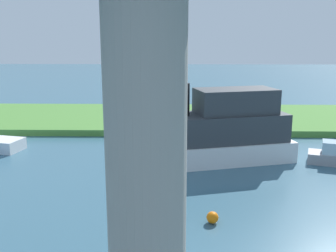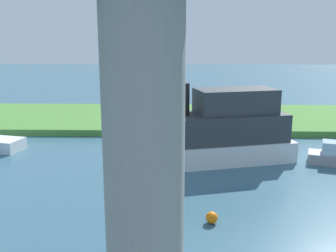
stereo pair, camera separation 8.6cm
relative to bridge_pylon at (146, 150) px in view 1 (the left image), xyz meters
name	(u,v)px [view 1 (the left image)]	position (x,y,z in m)	size (l,w,h in m)	color
ground_plane	(163,137)	(0.35, -20.00, -4.81)	(160.00, 160.00, 0.00)	#386075
grassy_bank	(165,118)	(0.35, -26.00, -4.56)	(80.00, 12.00, 0.50)	#4C8438
bridge_pylon	(146,150)	(0.00, 0.00, 0.00)	(2.04, 2.04, 9.62)	#9E998E
person_on_bank	(140,114)	(2.36, -22.76, -3.61)	(0.38, 0.38, 1.39)	#2D334C
mooring_post	(284,124)	(-9.18, -21.04, -3.96)	(0.20, 0.20, 0.70)	brown
motorboat_white	(220,132)	(-3.41, -14.16, -3.00)	(10.06, 5.56, 4.89)	white
marker_buoy	(212,217)	(-2.26, -5.69, -4.56)	(0.50, 0.50, 0.50)	orange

